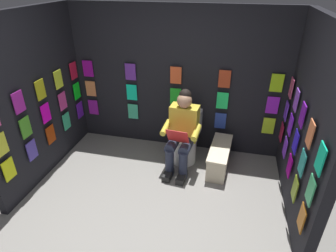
% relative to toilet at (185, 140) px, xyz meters
% --- Properties ---
extents(ground_plane, '(30.00, 30.00, 0.00)m').
position_rel_toilet_xyz_m(ground_plane, '(0.23, 1.68, -0.33)').
color(ground_plane, gray).
extents(display_wall_back, '(3.38, 0.14, 2.23)m').
position_rel_toilet_xyz_m(display_wall_back, '(0.23, -0.41, 0.79)').
color(display_wall_back, black).
rests_on(display_wall_back, ground).
extents(display_wall_left, '(0.14, 2.04, 2.23)m').
position_rel_toilet_xyz_m(display_wall_left, '(-1.46, 0.66, 0.78)').
color(display_wall_left, black).
rests_on(display_wall_left, ground).
extents(display_wall_right, '(0.14, 2.04, 2.23)m').
position_rel_toilet_xyz_m(display_wall_right, '(1.92, 0.66, 0.78)').
color(display_wall_right, black).
rests_on(display_wall_right, ground).
extents(toilet, '(0.42, 0.57, 0.77)m').
position_rel_toilet_xyz_m(toilet, '(0.00, 0.00, 0.00)').
color(toilet, white).
rests_on(toilet, ground).
extents(person_reading, '(0.55, 0.71, 1.19)m').
position_rel_toilet_xyz_m(person_reading, '(0.02, 0.23, 0.27)').
color(person_reading, gold).
rests_on(person_reading, ground).
extents(comic_longbox_near, '(0.33, 0.83, 0.36)m').
position_rel_toilet_xyz_m(comic_longbox_near, '(-0.54, 0.13, -0.15)').
color(comic_longbox_near, beige).
rests_on(comic_longbox_near, ground).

